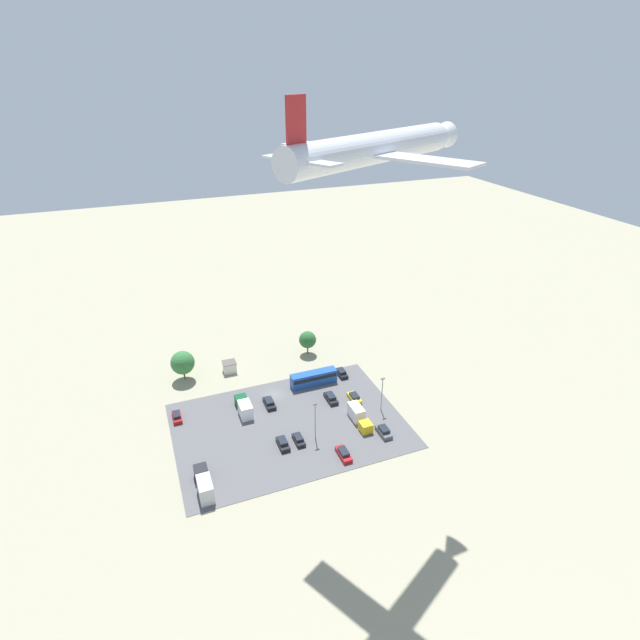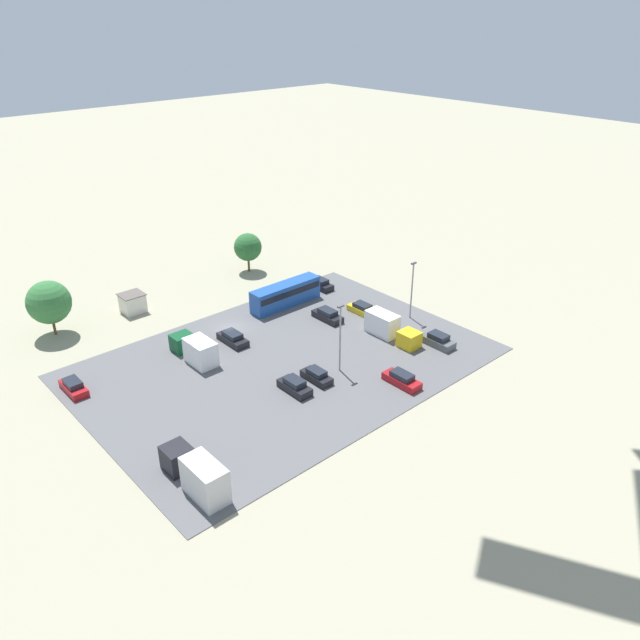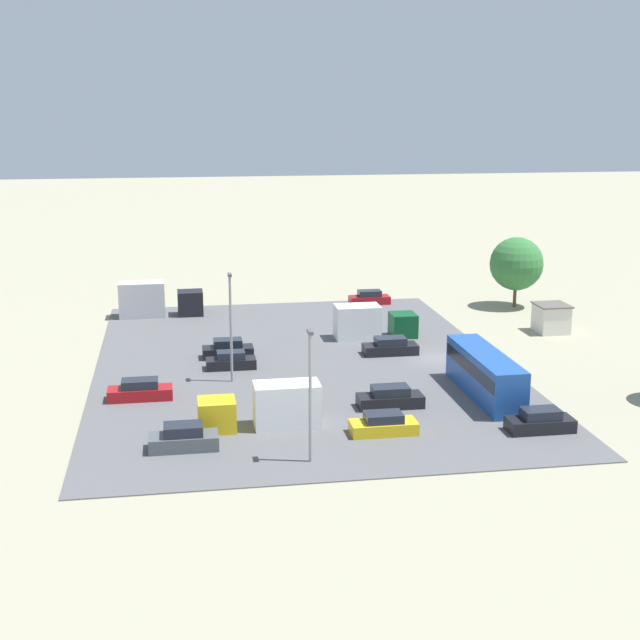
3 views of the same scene
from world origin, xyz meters
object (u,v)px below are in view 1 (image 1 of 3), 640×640
at_px(parked_car_3, 354,398).
at_px(airplane, 379,147).
at_px(parked_car_2, 177,417).
at_px(parked_car_4, 299,440).
at_px(shed_building, 230,367).
at_px(parked_truck_2, 359,416).
at_px(parked_car_7, 341,373).
at_px(parked_car_1, 331,398).
at_px(parked_truck_1, 204,484).
at_px(parked_car_8, 344,454).
at_px(parked_car_5, 384,431).
at_px(parked_car_0, 269,403).
at_px(parked_car_6, 283,443).
at_px(parked_truck_0, 244,407).
at_px(bus, 314,378).

distance_m(parked_car_3, airplane, 64.01).
height_order(parked_car_2, parked_car_4, parked_car_2).
bearing_deg(shed_building, parked_truck_2, 126.01).
bearing_deg(shed_building, parked_car_7, 155.08).
height_order(parked_car_1, parked_truck_1, parked_truck_1).
relative_size(parked_car_4, parked_car_8, 0.86).
relative_size(parked_car_5, parked_truck_2, 0.53).
bearing_deg(parked_car_4, parked_car_5, 166.51).
bearing_deg(parked_car_3, parked_car_7, -97.10).
distance_m(parked_car_0, parked_car_6, 14.02).
distance_m(parked_car_3, parked_truck_1, 39.44).
height_order(parked_car_3, parked_car_6, parked_car_6).
relative_size(shed_building, parked_car_4, 0.80).
distance_m(parked_car_0, parked_car_2, 20.00).
distance_m(parked_car_6, parked_truck_2, 17.46).
bearing_deg(parked_car_3, parked_truck_0, -10.45).
bearing_deg(parked_car_8, parked_truck_2, -130.18).
distance_m(parked_car_4, parked_car_8, 9.81).
bearing_deg(parked_car_0, parked_car_8, -67.16).
height_order(parked_car_2, parked_car_5, parked_car_5).
distance_m(parked_car_0, parked_truck_2, 20.37).
relative_size(parked_car_5, parked_car_6, 1.01).
height_order(parked_car_5, parked_car_6, parked_car_5).
bearing_deg(airplane, shed_building, 168.51).
relative_size(parked_car_4, parked_truck_2, 0.50).
distance_m(parked_car_0, parked_truck_0, 5.86).
xyz_separation_m(parked_car_0, parked_car_3, (-18.58, 5.00, -0.03)).
bearing_deg(parked_car_1, parked_car_8, -104.70).
relative_size(parked_car_1, parked_truck_2, 0.58).
distance_m(parked_car_4, parked_truck_0, 15.58).
xyz_separation_m(parked_car_1, parked_car_4, (11.42, 10.62, -0.04)).
bearing_deg(shed_building, parked_car_0, 107.15).
relative_size(parked_car_7, parked_truck_2, 0.54).
distance_m(parked_truck_1, airplane, 63.41).
bearing_deg(parked_truck_0, parked_car_0, 5.02).
relative_size(parked_truck_0, parked_truck_2, 0.93).
bearing_deg(shed_building, parked_car_4, 103.35).
bearing_deg(parked_car_4, parked_truck_1, 17.65).
distance_m(shed_building, parked_truck_0, 17.53).
height_order(parked_truck_0, airplane, airplane).
height_order(bus, parked_car_0, bus).
bearing_deg(parked_car_8, parked_car_4, -46.40).
bearing_deg(parked_car_2, parked_car_8, -39.38).
bearing_deg(parked_car_0, parked_car_1, -13.75).
xyz_separation_m(parked_car_1, parked_car_7, (-6.36, -8.65, 0.00)).
distance_m(parked_car_5, parked_truck_0, 30.52).
height_order(parked_car_1, parked_truck_2, parked_truck_2).
height_order(parked_car_3, airplane, airplane).
bearing_deg(parked_car_3, parked_car_1, -18.49).
xyz_separation_m(parked_car_1, parked_car_2, (33.35, -5.83, -0.02)).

